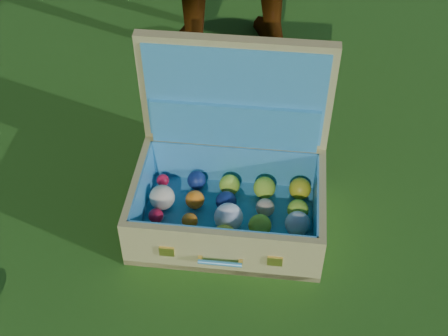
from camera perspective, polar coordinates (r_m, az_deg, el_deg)
ground at (r=1.74m, az=-3.83°, el=-8.80°), size 60.00×60.00×0.00m
suitcase at (r=1.76m, az=0.74°, el=-0.65°), size 0.62×0.52×0.52m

